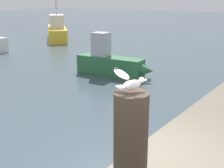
% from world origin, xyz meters
% --- Properties ---
extents(mooring_post, '(0.37, 0.37, 1.09)m').
position_xyz_m(mooring_post, '(-0.32, -0.41, 1.73)').
color(mooring_post, '#382D23').
rests_on(mooring_post, harbor_quay).
extents(seagull, '(0.39, 0.54, 0.22)m').
position_xyz_m(seagull, '(-0.32, -0.41, 2.39)').
color(seagull, tan).
rests_on(seagull, mooring_post).
extents(boat_yellow, '(4.94, 5.30, 3.91)m').
position_xyz_m(boat_yellow, '(13.42, 15.27, 0.66)').
color(boat_yellow, yellow).
rests_on(boat_yellow, ground_plane).
extents(boat_green, '(1.03, 3.44, 1.78)m').
position_xyz_m(boat_green, '(6.93, 5.17, 0.55)').
color(boat_green, '#2D6B3D').
rests_on(boat_green, ground_plane).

